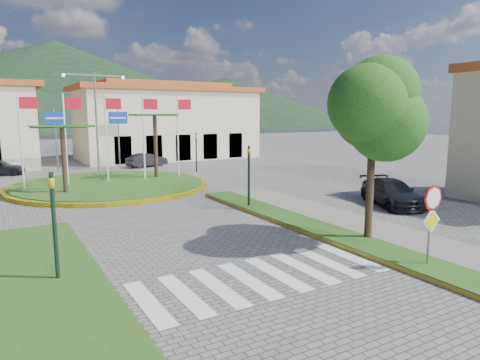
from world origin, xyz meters
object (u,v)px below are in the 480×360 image
car_side_right (392,193)px  deciduous_tree (374,102)px  stop_sign (432,213)px  car_dark_b (147,160)px  roundabout_island (110,185)px

car_side_right → deciduous_tree: bearing=-124.0°
stop_sign → car_dark_b: size_ratio=0.71×
roundabout_island → stop_sign: roundabout_island is taller
roundabout_island → car_side_right: roundabout_island is taller
stop_sign → car_dark_b: bearing=88.8°
roundabout_island → deciduous_tree: deciduous_tree is taller
car_dark_b → roundabout_island: bearing=134.9°
roundabout_island → deciduous_tree: 18.55m
stop_sign → car_dark_b: 29.39m
deciduous_tree → stop_sign: bearing=-101.2°
stop_sign → deciduous_tree: (0.60, 3.04, 3.38)m
roundabout_island → car_side_right: 17.35m
roundabout_island → deciduous_tree: (5.50, -17.00, 5.01)m
stop_sign → car_dark_b: stop_sign is taller
stop_sign → car_side_right: size_ratio=0.57×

